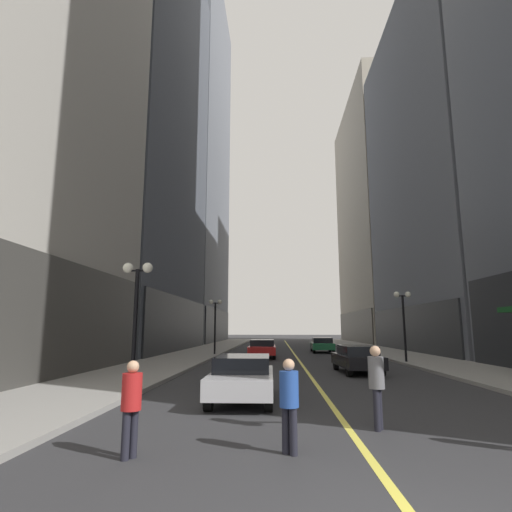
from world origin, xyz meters
name	(u,v)px	position (x,y,z in m)	size (l,w,h in m)	color
ground_plane	(293,352)	(0.00, 35.00, 0.00)	(200.00, 200.00, 0.00)	#2D2D30
sidewalk_left	(205,351)	(-8.25, 35.00, 0.07)	(4.50, 78.00, 0.15)	gray
sidewalk_right	(382,351)	(8.25, 35.00, 0.07)	(4.50, 78.00, 0.15)	gray
lane_centre_stripe	(293,352)	(0.00, 35.00, 0.00)	(0.16, 70.00, 0.01)	#E5D64C
building_left_mid	(134,124)	(-16.11, 34.50, 23.01)	(11.41, 24.00, 46.21)	#4C515B
building_left_far	(175,157)	(-18.25, 60.00, 30.60)	(15.69, 26.00, 61.35)	slate
building_right_mid	(473,173)	(17.75, 34.50, 17.06)	(14.70, 24.00, 34.24)	slate
building_right_far	(387,219)	(16.37, 60.00, 19.33)	(11.94, 26.00, 38.82)	#B7AD99
car_silver	(242,377)	(-2.58, 8.41, 0.72)	(1.88, 4.21, 1.32)	#B7B7BC
car_black	(357,358)	(2.40, 16.46, 0.72)	(1.90, 4.59, 1.32)	black
car_red	(262,348)	(-2.57, 26.67, 0.72)	(1.99, 4.69, 1.32)	#B21919
car_green	(322,344)	(2.60, 33.63, 0.72)	(2.02, 4.35, 1.32)	#196038
pedestrian_in_grey_suit	(376,380)	(0.63, 5.03, 1.04)	(0.47, 0.47, 1.77)	black
pedestrian_in_red_jacket	(131,401)	(-4.04, 2.86, 0.93)	(0.47, 0.47, 1.60)	black
pedestrian_in_blue_hoodie	(289,398)	(-1.34, 3.23, 0.94)	(0.48, 0.48, 1.61)	black
street_lamp_left_near	(136,296)	(-6.40, 9.71, 3.26)	(1.06, 0.36, 4.43)	black
street_lamp_left_far	(215,314)	(-6.40, 28.63, 3.26)	(1.06, 0.36, 4.43)	black
street_lamp_right_mid	(403,310)	(6.40, 21.82, 3.26)	(1.06, 0.36, 4.43)	black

